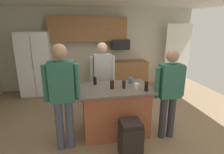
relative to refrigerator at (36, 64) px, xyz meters
name	(u,v)px	position (x,y,z in m)	size (l,w,h in m)	color
floor	(119,127)	(2.00, -2.38, -0.94)	(7.04, 7.04, 0.00)	#937A5B
back_wall	(100,48)	(2.00, 0.42, 0.36)	(6.40, 0.10, 2.60)	beige
french_door_window_panel	(177,54)	(4.60, 0.02, 0.16)	(0.90, 0.06, 2.00)	white
cabinet_run_upper	(88,29)	(1.60, 0.22, 0.99)	(2.40, 0.38, 0.75)	#936038
cabinet_run_lower	(120,74)	(2.60, 0.10, -0.49)	(1.80, 0.63, 0.90)	#936038
refrigerator	(36,64)	(0.00, 0.00, 0.00)	(0.90, 0.76, 1.88)	white
microwave_over_range	(120,44)	(2.60, 0.12, 0.51)	(0.56, 0.40, 0.32)	black
kitchen_island	(115,110)	(1.87, -2.52, -0.47)	(1.34, 0.88, 0.93)	#AD5638
person_host_foreground	(62,91)	(0.94, -2.84, 0.11)	(0.57, 0.24, 1.79)	#4C5166
person_guest_right	(102,74)	(1.75, -1.73, 0.04)	(0.57, 0.22, 1.70)	#4C5166
person_guest_left	(170,89)	(2.79, -2.87, 0.02)	(0.57, 0.22, 1.66)	#383842
glass_stout_tall	(112,84)	(1.81, -2.56, 0.07)	(0.07, 0.07, 0.15)	black
glass_short_whisky	(146,86)	(2.38, -2.79, 0.07)	(0.07, 0.07, 0.17)	black
glass_dark_ale	(124,84)	(2.02, -2.59, 0.07)	(0.06, 0.06, 0.15)	black
mug_blue_stoneware	(137,86)	(2.25, -2.66, 0.05)	(0.13, 0.08, 0.11)	white
mug_ceramic_white	(131,80)	(2.24, -2.30, 0.04)	(0.13, 0.08, 0.10)	#4C6B99
tumbler_amber	(95,81)	(1.53, -2.28, 0.07)	(0.06, 0.06, 0.15)	black
trash_bin	(130,139)	(1.97, -3.24, -0.64)	(0.34, 0.34, 0.61)	black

